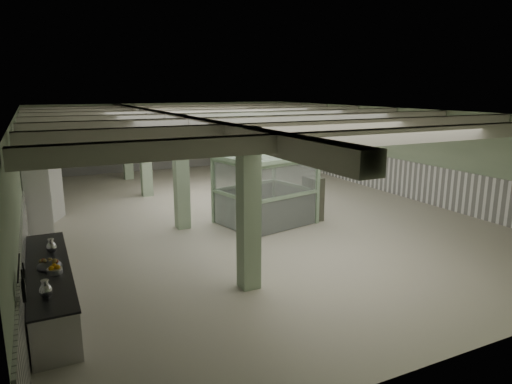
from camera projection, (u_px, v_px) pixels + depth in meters
name	position (u px, v px, depth m)	size (l,w,h in m)	color
floor	(241.00, 211.00, 16.63)	(20.00, 20.00, 0.00)	beige
ceiling	(240.00, 111.00, 15.83)	(14.00, 20.00, 0.02)	beige
wall_back	(166.00, 136.00, 24.99)	(14.00, 0.02, 3.60)	#A2B591
wall_front	(490.00, 249.00, 7.47)	(14.00, 0.02, 3.60)	#A2B591
wall_left	(21.00, 179.00, 13.24)	(0.02, 20.00, 3.60)	#A2B591
wall_right	(392.00, 151.00, 19.22)	(0.02, 20.00, 3.60)	#A2B591
wainscot_left	(26.00, 214.00, 13.48)	(0.05, 19.90, 1.50)	white
wainscot_right	(390.00, 175.00, 19.44)	(0.05, 19.90, 1.50)	white
wainscot_back	(167.00, 155.00, 25.20)	(13.90, 0.05, 1.50)	white
girder	(170.00, 120.00, 14.81)	(0.45, 19.90, 0.40)	beige
beam_a	(390.00, 136.00, 9.30)	(13.90, 0.35, 0.32)	beige
beam_b	(321.00, 127.00, 11.49)	(13.90, 0.35, 0.32)	beige
beam_c	(274.00, 121.00, 13.68)	(13.90, 0.35, 0.32)	beige
beam_d	(240.00, 116.00, 15.87)	(13.90, 0.35, 0.32)	beige
beam_e	(215.00, 113.00, 18.06)	(13.90, 0.35, 0.32)	beige
beam_f	(194.00, 110.00, 20.25)	(13.90, 0.35, 0.32)	beige
beam_g	(178.00, 108.00, 22.44)	(13.90, 0.35, 0.32)	beige
column_a	(249.00, 210.00, 9.90)	(0.42, 0.42, 3.60)	#A2BC97
column_b	(181.00, 172.00, 14.28)	(0.42, 0.42, 3.60)	#A2BC97
column_c	(145.00, 153.00, 18.67)	(0.42, 0.42, 3.60)	#A2BC97
column_d	(127.00, 143.00, 22.17)	(0.42, 0.42, 3.60)	#A2BC97
hook_rail	(19.00, 267.00, 6.60)	(0.02, 0.02, 1.20)	black
pendant_front	(337.00, 141.00, 11.78)	(0.44, 0.44, 0.22)	#293628
pendant_mid	(247.00, 126.00, 16.60)	(0.44, 0.44, 0.22)	#293628
pendant_back	(202.00, 118.00, 20.98)	(0.44, 0.44, 0.22)	#293628
prep_counter	(50.00, 287.00, 9.20)	(0.80, 4.58, 0.91)	silver
pitcher_near	(46.00, 289.00, 7.72)	(0.22, 0.25, 0.32)	silver
pitcher_far	(51.00, 246.00, 9.83)	(0.21, 0.25, 0.32)	silver
veg_colander	(49.00, 263.00, 8.99)	(0.48, 0.48, 0.22)	#404045
orange_bowl	(55.00, 271.00, 8.74)	(0.29, 0.29, 0.10)	#B2B2B7
skillet_near	(24.00, 291.00, 6.34)	(0.33, 0.33, 0.04)	black
skillet_far	(24.00, 277.00, 6.80)	(0.24, 0.24, 0.03)	black
walkin_cooler	(37.00, 191.00, 14.41)	(1.05, 2.64, 2.42)	silver
guard_booth	(265.00, 175.00, 14.84)	(3.33, 3.00, 2.39)	#90AF8C
filing_cabinet	(313.00, 198.00, 15.43)	(0.47, 0.68, 1.47)	#58594A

